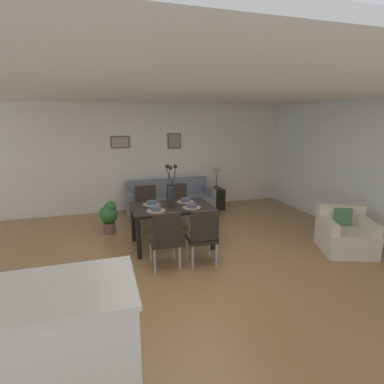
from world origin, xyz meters
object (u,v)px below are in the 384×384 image
(dining_chair_near_right, at_px, (147,206))
(table_lamp, at_px, (217,174))
(dining_chair_near_left, at_px, (165,237))
(framed_picture_left, at_px, (120,142))
(dining_chair_far_right, at_px, (178,204))
(bowl_near_left, at_px, (156,208))
(centerpiece_vase, at_px, (171,190))
(side_table, at_px, (216,199))
(potted_plant, at_px, (109,215))
(bowl_far_left, at_px, (192,205))
(dining_chair_far_left, at_px, (203,234))
(bowl_near_right, at_px, (152,202))
(sofa, at_px, (170,202))
(framed_picture_center, at_px, (174,141))
(armchair, at_px, (345,235))
(dining_table, at_px, (172,211))

(dining_chair_near_right, distance_m, table_lamp, 2.22)
(dining_chair_near_left, distance_m, framed_picture_left, 3.50)
(dining_chair_far_right, height_order, table_lamp, table_lamp)
(dining_chair_near_right, bearing_deg, framed_picture_left, 103.19)
(bowl_near_left, bearing_deg, dining_chair_near_right, 89.15)
(centerpiece_vase, xyz_separation_m, side_table, (1.62, 1.92, -0.76))
(dining_chair_near_right, bearing_deg, centerpiece_vase, -71.11)
(dining_chair_near_left, xyz_separation_m, centerpiece_vase, (0.29, 0.84, 0.51))
(dining_chair_far_right, bearing_deg, dining_chair_near_left, -110.38)
(dining_chair_near_left, distance_m, potted_plant, 1.94)
(side_table, distance_m, potted_plant, 2.85)
(dining_chair_near_right, bearing_deg, bowl_near_left, -90.85)
(bowl_near_left, xyz_separation_m, bowl_far_left, (0.63, 0.00, 0.00))
(dining_chair_far_left, bearing_deg, bowl_near_left, 131.33)
(bowl_near_right, xyz_separation_m, sofa, (0.71, 1.67, -0.50))
(bowl_far_left, bearing_deg, table_lamp, 58.48)
(dining_chair_near_right, bearing_deg, table_lamp, 28.58)
(dining_chair_far_right, distance_m, centerpiece_vase, 1.07)
(framed_picture_center, bearing_deg, armchair, -58.56)
(dining_table, relative_size, sofa, 0.69)
(side_table, bearing_deg, armchair, -68.25)
(side_table, bearing_deg, potted_plant, -159.97)
(dining_chair_near_right, height_order, table_lamp, table_lamp)
(dining_chair_near_right, distance_m, framed_picture_center, 2.18)
(armchair, bearing_deg, framed_picture_left, 134.63)
(dining_table, height_order, dining_chair_far_left, dining_chair_far_left)
(dining_chair_far_right, bearing_deg, sofa, 87.07)
(sofa, height_order, side_table, sofa)
(side_table, height_order, armchair, armchair)
(framed_picture_center, height_order, potted_plant, framed_picture_center)
(table_lamp, bearing_deg, dining_chair_far_left, -115.43)
(bowl_near_left, height_order, side_table, bowl_near_left)
(dining_chair_far_left, bearing_deg, side_table, 64.57)
(side_table, bearing_deg, bowl_far_left, -121.52)
(centerpiece_vase, relative_size, bowl_near_right, 4.32)
(bowl_near_left, xyz_separation_m, table_lamp, (1.93, 2.12, 0.11))
(potted_plant, bearing_deg, centerpiece_vase, -41.78)
(armchair, bearing_deg, sofa, 129.22)
(dining_table, bearing_deg, side_table, 49.92)
(bowl_near_left, distance_m, bowl_far_left, 0.63)
(dining_chair_far_left, relative_size, armchair, 0.89)
(dining_chair_near_right, bearing_deg, sofa, 55.24)
(dining_chair_far_right, height_order, potted_plant, dining_chair_far_right)
(dining_table, relative_size, bowl_far_left, 8.24)
(centerpiece_vase, bearing_deg, potted_plant, 138.22)
(bowl_near_left, relative_size, bowl_near_right, 1.00)
(table_lamp, bearing_deg, dining_table, -130.08)
(dining_chair_near_left, xyz_separation_m, armchair, (3.12, -0.26, -0.23))
(bowl_far_left, relative_size, table_lamp, 0.33)
(dining_chair_near_left, bearing_deg, centerpiece_vase, 70.57)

